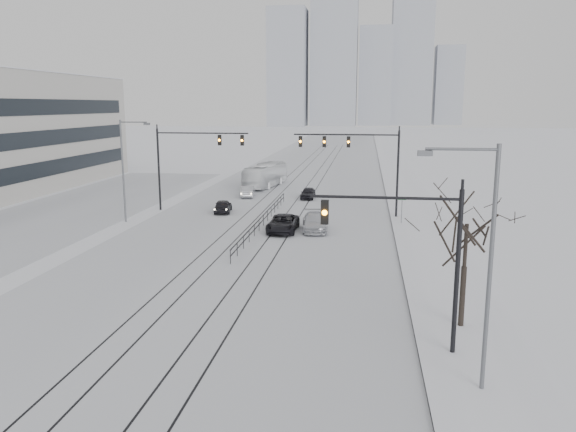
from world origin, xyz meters
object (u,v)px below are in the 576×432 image
object	(u,v)px
sedan_sb_inner	(223,206)
sedan_nb_far	(308,193)
traffic_mast_near	(418,248)
sedan_nb_right	(315,222)
box_truck	(265,176)
sedan_sb_outer	(248,191)
bare_tree	(466,235)
sedan_nb_front	(283,224)

from	to	relation	value
sedan_sb_inner	sedan_nb_far	size ratio (longest dim) A/B	1.04
traffic_mast_near	sedan_nb_right	xyz separation A→B (m)	(-6.24, 22.77, -3.85)
sedan_nb_right	box_truck	xyz separation A→B (m)	(-8.51, 24.33, 0.74)
sedan_nb_right	sedan_nb_far	size ratio (longest dim) A/B	1.36
sedan_sb_outer	box_truck	xyz separation A→B (m)	(0.58, 8.10, 0.82)
bare_tree	traffic_mast_near	bearing A→B (deg)	-128.76
sedan_sb_outer	sedan_nb_front	xyz separation A→B (m)	(6.54, -17.02, 0.04)
bare_tree	sedan_sb_outer	bearing A→B (deg)	116.24
sedan_nb_front	box_truck	size ratio (longest dim) A/B	0.47
sedan_nb_front	sedan_nb_far	size ratio (longest dim) A/B	1.36
sedan_nb_front	traffic_mast_near	bearing A→B (deg)	-67.98
traffic_mast_near	sedan_nb_right	distance (m)	23.92
box_truck	sedan_sb_outer	bearing A→B (deg)	95.34
bare_tree	sedan_nb_front	xyz separation A→B (m)	(-11.20, 18.98, -3.80)
sedan_sb_inner	box_truck	world-z (taller)	box_truck
sedan_nb_front	sedan_nb_right	bearing A→B (deg)	17.48
traffic_mast_near	bare_tree	size ratio (longest dim) A/B	1.15
sedan_nb_far	sedan_nb_front	bearing A→B (deg)	-90.09
sedan_sb_outer	box_truck	world-z (taller)	box_truck
sedan_sb_inner	sedan_nb_front	distance (m)	10.19
box_truck	sedan_nb_front	bearing A→B (deg)	112.82
traffic_mast_near	box_truck	world-z (taller)	traffic_mast_near
traffic_mast_near	sedan_sb_outer	bearing A→B (deg)	111.46
bare_tree	sedan_nb_far	distance (m)	37.55
sedan_nb_front	sedan_nb_far	world-z (taller)	sedan_nb_front
bare_tree	box_truck	xyz separation A→B (m)	(-17.16, 44.10, -3.03)
bare_tree	sedan_sb_outer	world-z (taller)	bare_tree
sedan_nb_front	sedan_nb_far	xyz separation A→B (m)	(0.33, 16.76, -0.07)
sedan_nb_front	sedan_sb_outer	bearing A→B (deg)	111.27
bare_tree	sedan_nb_far	world-z (taller)	bare_tree
sedan_sb_inner	sedan_nb_right	distance (m)	11.61
traffic_mast_near	sedan_nb_far	distance (m)	39.85
bare_tree	sedan_nb_right	bearing A→B (deg)	113.63
sedan_sb_outer	box_truck	size ratio (longest dim) A/B	0.37
sedan_sb_inner	sedan_sb_outer	world-z (taller)	sedan_sb_inner
sedan_sb_inner	sedan_sb_outer	size ratio (longest dim) A/B	0.97
sedan_sb_inner	box_truck	xyz separation A→B (m)	(1.01, 17.68, 0.81)
bare_tree	sedan_sb_outer	xyz separation A→B (m)	(-17.74, 36.00, -3.85)
sedan_sb_inner	sedan_nb_right	world-z (taller)	sedan_nb_right
traffic_mast_near	sedan_nb_front	world-z (taller)	traffic_mast_near
sedan_nb_right	box_truck	world-z (taller)	box_truck
traffic_mast_near	sedan_nb_right	size ratio (longest dim) A/B	1.42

